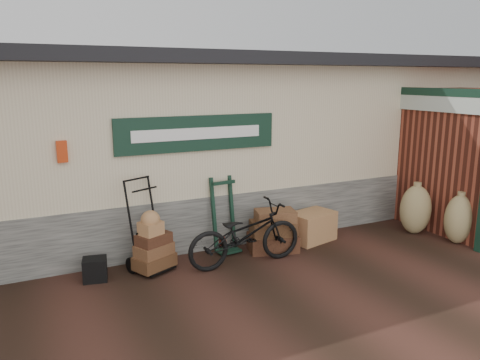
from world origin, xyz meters
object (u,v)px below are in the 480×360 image
object	(u,v)px
porter_trolley	(146,224)
suitcase_stack	(273,230)
black_trunk	(95,269)
bicycle	(245,231)
green_barrow	(224,215)
wicker_hamper	(312,226)

from	to	relation	value
porter_trolley	suitcase_stack	xyz separation A→B (m)	(2.06, -0.14, -0.35)
black_trunk	bicycle	xyz separation A→B (m)	(2.16, -0.39, 0.37)
green_barrow	bicycle	distance (m)	0.67
wicker_hamper	bicycle	world-z (taller)	bicycle
porter_trolley	green_barrow	distance (m)	1.35
porter_trolley	green_barrow	bearing A→B (deg)	-16.56
green_barrow	black_trunk	world-z (taller)	green_barrow
suitcase_stack	wicker_hamper	size ratio (longest dim) A/B	1.00
suitcase_stack	bicycle	size ratio (longest dim) A/B	0.43
wicker_hamper	green_barrow	bearing A→B (deg)	172.58
porter_trolley	green_barrow	size ratio (longest dim) A/B	1.14
wicker_hamper	bicycle	xyz separation A→B (m)	(-1.53, -0.46, 0.28)
green_barrow	suitcase_stack	bearing A→B (deg)	-30.75
porter_trolley	bicycle	world-z (taller)	porter_trolley
suitcase_stack	wicker_hamper	bearing A→B (deg)	8.50
green_barrow	suitcase_stack	size ratio (longest dim) A/B	1.56
green_barrow	black_trunk	size ratio (longest dim) A/B	3.77
porter_trolley	wicker_hamper	bearing A→B (deg)	-25.00
porter_trolley	suitcase_stack	bearing A→B (deg)	-28.64
bicycle	wicker_hamper	bearing A→B (deg)	-72.54
bicycle	porter_trolley	bearing A→B (deg)	71.81
black_trunk	bicycle	size ratio (longest dim) A/B	0.18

